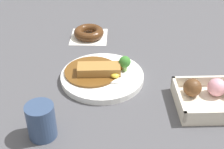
{
  "coord_description": "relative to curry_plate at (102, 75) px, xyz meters",
  "views": [
    {
      "loc": [
        0.1,
        0.8,
        0.53
      ],
      "look_at": [
        0.07,
        0.07,
        0.03
      ],
      "focal_mm": 50.4,
      "sensor_mm": 36.0,
      "label": 1
    }
  ],
  "objects": [
    {
      "name": "donut_box",
      "position": [
        -0.3,
        0.12,
        0.01
      ],
      "size": [
        0.21,
        0.15,
        0.06
      ],
      "color": "beige",
      "rests_on": "ground_plane"
    },
    {
      "name": "ground_plane",
      "position": [
        -0.1,
        -0.04,
        -0.01
      ],
      "size": [
        1.6,
        1.6,
        0.0
      ],
      "primitive_type": "plane",
      "color": "#4C4C51"
    },
    {
      "name": "chocolate_ring_donut",
      "position": [
        0.04,
        -0.27,
        0.0
      ],
      "size": [
        0.14,
        0.14,
        0.03
      ],
      "color": "white",
      "rests_on": "ground_plane"
    },
    {
      "name": "curry_plate",
      "position": [
        0.0,
        0.0,
        0.0
      ],
      "size": [
        0.24,
        0.24,
        0.07
      ],
      "color": "white",
      "rests_on": "ground_plane"
    },
    {
      "name": "coffee_mug",
      "position": [
        0.14,
        0.22,
        0.03
      ],
      "size": [
        0.07,
        0.07,
        0.09
      ],
      "primitive_type": "cylinder",
      "color": "#33476B",
      "rests_on": "ground_plane"
    }
  ]
}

